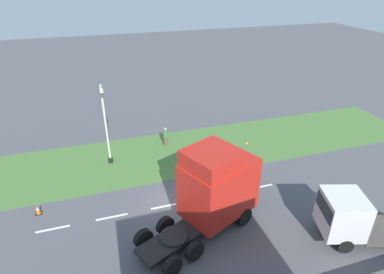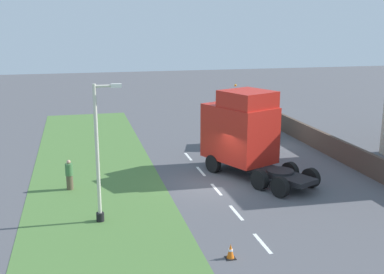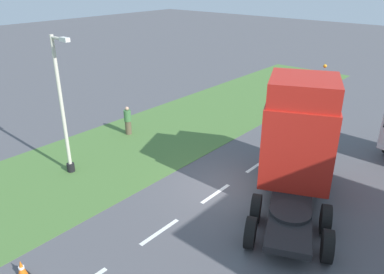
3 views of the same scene
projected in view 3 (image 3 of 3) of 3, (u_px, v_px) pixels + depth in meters
name	position (u px, v px, depth m)	size (l,w,h in m)	color
ground_plane	(226.00, 187.00, 15.63)	(120.00, 120.00, 0.00)	#515156
grass_verge	(130.00, 147.00, 19.18)	(7.00, 44.00, 0.01)	#4C7538
lane_markings	(216.00, 194.00, 15.14)	(0.16, 14.60, 0.00)	white
lorry_cab	(298.00, 136.00, 14.47)	(5.14, 7.25, 4.94)	black
lamp_post	(64.00, 115.00, 15.69)	(1.29, 0.34, 6.02)	black
pedestrian	(128.00, 121.00, 20.45)	(0.39, 0.39, 1.60)	brown
traffic_cone_lead	(22.00, 269.00, 10.90)	(0.36, 0.36, 0.58)	black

